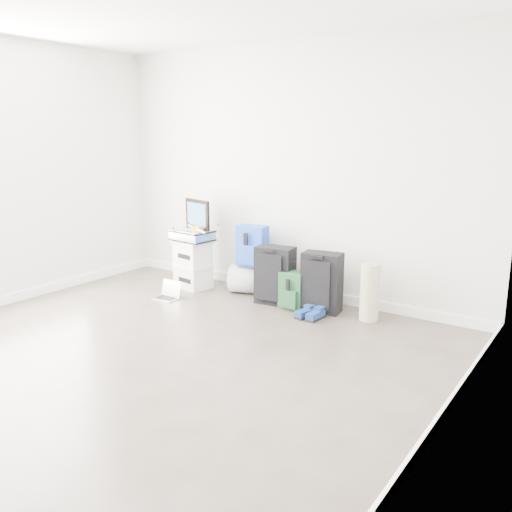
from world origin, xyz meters
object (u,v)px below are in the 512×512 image
Objects in this scene: boxes_stack at (193,264)px; large_suitcase at (275,275)px; carry_on at (321,283)px; laptop at (168,294)px; duffel_bag at (253,279)px; briefcase at (192,235)px.

boxes_stack is 1.10m from large_suitcase.
large_suitcase reaches higher than boxes_stack.
carry_on is 2.28× the size of laptop.
briefcase is at bearing 178.08° from duffel_bag.
duffel_bag reaches higher than laptop.
carry_on is at bearing 12.03° from boxes_stack.
boxes_stack is at bearing 174.12° from large_suitcase.
carry_on is (0.92, -0.14, 0.14)m from duffel_bag.
briefcase is 0.75m from laptop.
boxes_stack is 1.25× the size of briefcase.
boxes_stack is 0.34m from briefcase.
briefcase reaches higher than carry_on.
carry_on reaches higher than laptop.
large_suitcase is at bearing 25.86° from laptop.
briefcase reaches higher than large_suitcase.
boxes_stack is 0.92× the size of carry_on.
briefcase is 0.85× the size of duffel_bag.
carry_on is (1.63, 0.07, -0.32)m from briefcase.
carry_on is at bearing -4.01° from large_suitcase.
laptop is at bearing -152.13° from duffel_bag.
boxes_stack is at bearing 178.08° from duffel_bag.
boxes_stack reaches higher than duffel_bag.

